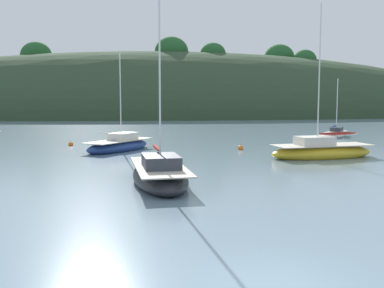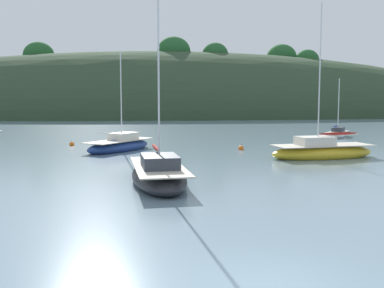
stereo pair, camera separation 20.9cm
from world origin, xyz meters
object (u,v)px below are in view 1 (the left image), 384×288
Objects in this scene: sailboat_orange_cutter at (321,151)px; sailboat_navy_dinghy at (336,134)px; mooring_buoy_outer at (71,144)px; mooring_buoy_channel at (240,148)px; sailboat_white_near at (160,175)px; sailboat_teal_outer at (119,145)px.

sailboat_navy_dinghy is at bearing 64.03° from sailboat_orange_cutter.
mooring_buoy_channel is (14.24, -4.34, 0.00)m from mooring_buoy_outer.
sailboat_navy_dinghy reaches higher than mooring_buoy_outer.
sailboat_navy_dinghy is 27.25m from mooring_buoy_outer.
sailboat_navy_dinghy is 0.58× the size of sailboat_orange_cutter.
sailboat_white_near is 15.68m from mooring_buoy_channel.
sailboat_orange_cutter is 21.30m from mooring_buoy_outer.
mooring_buoy_outer is (-7.29, 18.40, -0.33)m from sailboat_white_near.
sailboat_navy_dinghy reaches higher than mooring_buoy_channel.
sailboat_white_near reaches higher than mooring_buoy_outer.
sailboat_navy_dinghy is at bearing 39.85° from mooring_buoy_channel.
sailboat_orange_cutter reaches higher than sailboat_teal_outer.
sailboat_white_near is (2.87, -14.36, 0.04)m from sailboat_teal_outer.
sailboat_white_near is at bearing -116.30° from mooring_buoy_channel.
sailboat_teal_outer is 15.11× the size of mooring_buoy_outer.
sailboat_teal_outer is 24.32m from sailboat_navy_dinghy.
sailboat_teal_outer is at bearing 101.28° from sailboat_white_near.
sailboat_teal_outer is at bearing -42.35° from mooring_buoy_outer.
sailboat_orange_cutter is 20.31× the size of mooring_buoy_channel.
sailboat_teal_outer is 14.64m from sailboat_white_near.
sailboat_teal_outer is 0.74× the size of sailboat_orange_cutter.
sailboat_navy_dinghy is 0.67× the size of sailboat_white_near.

